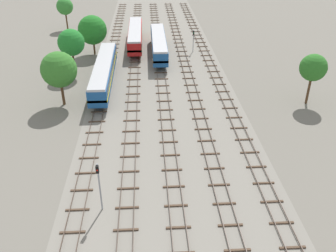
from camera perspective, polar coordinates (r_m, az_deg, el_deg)
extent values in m
plane|color=slate|center=(66.51, -1.03, 7.50)|extent=(480.00, 480.00, 0.00)
cube|color=gray|center=(66.51, -1.03, 7.51)|extent=(23.90, 176.00, 0.01)
cube|color=#47382D|center=(67.80, -10.20, 7.67)|extent=(0.07, 126.00, 0.15)
cube|color=#47382D|center=(67.64, -8.98, 7.73)|extent=(0.07, 126.00, 0.15)
cube|color=brown|center=(36.45, -14.76, -15.81)|extent=(2.40, 0.22, 0.14)
cube|color=brown|center=(38.56, -14.02, -12.62)|extent=(2.40, 0.22, 0.14)
cube|color=brown|center=(40.77, -13.37, -9.76)|extent=(2.40, 0.22, 0.14)
cube|color=brown|center=(43.08, -12.81, -7.20)|extent=(2.40, 0.22, 0.14)
cube|color=brown|center=(45.47, -12.30, -4.91)|extent=(2.40, 0.22, 0.14)
cube|color=brown|center=(47.93, -11.85, -2.85)|extent=(2.40, 0.22, 0.14)
cube|color=brown|center=(50.44, -11.45, -0.99)|extent=(2.40, 0.22, 0.14)
cube|color=brown|center=(53.01, -11.09, 0.69)|extent=(2.40, 0.22, 0.14)
cube|color=brown|center=(55.62, -10.76, 2.22)|extent=(2.40, 0.22, 0.14)
cube|color=brown|center=(58.27, -10.45, 3.60)|extent=(2.40, 0.22, 0.14)
cube|color=brown|center=(60.95, -10.18, 4.87)|extent=(2.40, 0.22, 0.14)
cube|color=brown|center=(63.66, -9.93, 6.03)|extent=(2.40, 0.22, 0.14)
cube|color=brown|center=(66.39, -9.69, 7.09)|extent=(2.40, 0.22, 0.14)
cube|color=brown|center=(69.15, -9.48, 8.07)|extent=(2.40, 0.22, 0.14)
cube|color=brown|center=(71.93, -9.28, 8.97)|extent=(2.40, 0.22, 0.14)
cube|color=brown|center=(74.72, -9.09, 9.81)|extent=(2.40, 0.22, 0.14)
cube|color=brown|center=(77.53, -8.92, 10.58)|extent=(2.40, 0.22, 0.14)
cube|color=brown|center=(80.35, -8.75, 11.30)|extent=(2.40, 0.22, 0.14)
cube|color=brown|center=(83.18, -8.60, 11.97)|extent=(2.40, 0.22, 0.14)
cube|color=brown|center=(86.03, -8.46, 12.60)|extent=(2.40, 0.22, 0.14)
cube|color=brown|center=(88.89, -8.33, 13.19)|extent=(2.40, 0.22, 0.14)
cube|color=brown|center=(91.75, -8.20, 13.74)|extent=(2.40, 0.22, 0.14)
cube|color=brown|center=(94.63, -8.08, 14.25)|extent=(2.40, 0.22, 0.14)
cube|color=brown|center=(97.51, -7.97, 14.74)|extent=(2.40, 0.22, 0.14)
cube|color=brown|center=(100.40, -7.86, 15.20)|extent=(2.40, 0.22, 0.14)
cube|color=brown|center=(103.29, -7.76, 15.63)|extent=(2.40, 0.22, 0.14)
cube|color=brown|center=(106.19, -7.66, 16.04)|extent=(2.40, 0.22, 0.14)
cube|color=brown|center=(109.10, -7.57, 16.43)|extent=(2.40, 0.22, 0.14)
cube|color=brown|center=(112.01, -7.49, 16.79)|extent=(2.40, 0.22, 0.14)
cube|color=brown|center=(114.92, -7.40, 17.14)|extent=(2.40, 0.22, 0.14)
cube|color=brown|center=(117.84, -7.32, 17.47)|extent=(2.40, 0.22, 0.14)
cube|color=brown|center=(120.77, -7.25, 17.79)|extent=(2.40, 0.22, 0.14)
cube|color=brown|center=(123.69, -7.18, 18.09)|extent=(2.40, 0.22, 0.14)
cube|color=brown|center=(126.62, -7.11, 18.37)|extent=(2.40, 0.22, 0.14)
cube|color=#47382D|center=(67.38, -5.96, 7.85)|extent=(0.07, 126.00, 0.15)
cube|color=#47382D|center=(67.33, -4.73, 7.89)|extent=(0.07, 126.00, 0.15)
cube|color=brown|center=(35.77, -6.62, -15.87)|extent=(2.40, 0.22, 0.14)
cube|color=brown|center=(37.91, -6.44, -12.61)|extent=(2.40, 0.22, 0.14)
cube|color=brown|center=(40.16, -6.27, -9.69)|extent=(2.40, 0.22, 0.14)
cube|color=brown|center=(42.50, -6.13, -7.10)|extent=(2.40, 0.22, 0.14)
cube|color=brown|center=(44.92, -6.01, -4.78)|extent=(2.40, 0.22, 0.14)
cube|color=brown|center=(47.41, -5.90, -2.70)|extent=(2.40, 0.22, 0.14)
cube|color=brown|center=(49.95, -5.80, -0.83)|extent=(2.40, 0.22, 0.14)
cube|color=brown|center=(52.54, -5.71, 0.86)|extent=(2.40, 0.22, 0.14)
cube|color=brown|center=(55.17, -5.63, 2.39)|extent=(2.40, 0.22, 0.14)
cube|color=brown|center=(57.84, -5.55, 3.78)|extent=(2.40, 0.22, 0.14)
cube|color=brown|center=(60.54, -5.49, 5.04)|extent=(2.40, 0.22, 0.14)
cube|color=brown|center=(63.27, -5.42, 6.20)|extent=(2.40, 0.22, 0.14)
cube|color=brown|center=(66.02, -5.37, 7.26)|extent=(2.40, 0.22, 0.14)
cube|color=brown|center=(68.79, -5.31, 8.24)|extent=(2.40, 0.22, 0.14)
cube|color=brown|center=(71.58, -5.27, 9.14)|extent=(2.40, 0.22, 0.14)
cube|color=brown|center=(74.39, -5.22, 9.97)|extent=(2.40, 0.22, 0.14)
cube|color=brown|center=(77.21, -5.18, 10.74)|extent=(2.40, 0.22, 0.14)
cube|color=brown|center=(80.04, -5.14, 11.46)|extent=(2.40, 0.22, 0.14)
cube|color=brown|center=(82.89, -5.10, 12.12)|extent=(2.40, 0.22, 0.14)
cube|color=brown|center=(85.74, -5.07, 12.75)|extent=(2.40, 0.22, 0.14)
cube|color=brown|center=(88.61, -5.03, 13.33)|extent=(2.40, 0.22, 0.14)
cube|color=brown|center=(91.48, -5.00, 13.88)|extent=(2.40, 0.22, 0.14)
cube|color=brown|center=(94.36, -4.97, 14.39)|extent=(2.40, 0.22, 0.14)
cube|color=brown|center=(97.25, -4.95, 14.87)|extent=(2.40, 0.22, 0.14)
cube|color=brown|center=(100.15, -4.92, 15.33)|extent=(2.40, 0.22, 0.14)
cube|color=brown|center=(103.05, -4.90, 15.76)|extent=(2.40, 0.22, 0.14)
cube|color=brown|center=(105.96, -4.87, 16.16)|extent=(2.40, 0.22, 0.14)
cube|color=brown|center=(108.87, -4.85, 16.55)|extent=(2.40, 0.22, 0.14)
cube|color=brown|center=(111.79, -4.83, 16.91)|extent=(2.40, 0.22, 0.14)
cube|color=brown|center=(114.71, -4.81, 17.25)|extent=(2.40, 0.22, 0.14)
cube|color=brown|center=(117.63, -4.79, 17.58)|extent=(2.40, 0.22, 0.14)
cube|color=brown|center=(120.56, -4.77, 17.90)|extent=(2.40, 0.22, 0.14)
cube|color=brown|center=(123.49, -4.75, 18.19)|extent=(2.40, 0.22, 0.14)
cube|color=brown|center=(126.43, -4.74, 18.48)|extent=(2.40, 0.22, 0.14)
cube|color=#47382D|center=(67.33, -1.69, 7.99)|extent=(0.07, 126.00, 0.15)
cube|color=#47382D|center=(67.38, -0.46, 8.02)|extent=(0.07, 126.00, 0.15)
cube|color=brown|center=(35.77, 1.66, -15.62)|extent=(2.40, 0.22, 0.14)
cube|color=brown|center=(37.91, 1.27, -12.37)|extent=(2.40, 0.22, 0.14)
cube|color=brown|center=(40.16, 0.93, -9.48)|extent=(2.40, 0.22, 0.14)
cube|color=brown|center=(42.50, 0.63, -6.89)|extent=(2.40, 0.22, 0.14)
cube|color=brown|center=(44.92, 0.36, -4.58)|extent=(2.40, 0.22, 0.14)
cube|color=brown|center=(47.41, 0.12, -2.51)|extent=(2.40, 0.22, 0.14)
cube|color=brown|center=(49.95, -0.09, -0.65)|extent=(2.40, 0.22, 0.14)
cube|color=brown|center=(52.54, -0.28, 1.03)|extent=(2.40, 0.22, 0.14)
cube|color=brown|center=(55.17, -0.46, 2.55)|extent=(2.40, 0.22, 0.14)
cube|color=brown|center=(57.84, -0.61, 3.93)|extent=(2.40, 0.22, 0.14)
cube|color=brown|center=(60.54, -0.76, 5.19)|extent=(2.40, 0.22, 0.14)
cube|color=brown|center=(63.27, -0.89, 6.34)|extent=(2.40, 0.22, 0.14)
cube|color=brown|center=(66.02, -1.01, 7.39)|extent=(2.40, 0.22, 0.14)
cube|color=brown|center=(68.79, -1.13, 8.36)|extent=(2.40, 0.22, 0.14)
cube|color=brown|center=(71.58, -1.23, 9.26)|extent=(2.40, 0.22, 0.14)
cube|color=brown|center=(74.39, -1.33, 10.09)|extent=(2.40, 0.22, 0.14)
cube|color=brown|center=(77.21, -1.42, 10.85)|extent=(2.40, 0.22, 0.14)
cube|color=brown|center=(80.04, -1.50, 11.57)|extent=(2.40, 0.22, 0.14)
cube|color=brown|center=(82.89, -1.58, 12.23)|extent=(2.40, 0.22, 0.14)
cube|color=brown|center=(85.74, -1.66, 12.85)|extent=(2.40, 0.22, 0.14)
cube|color=brown|center=(88.61, -1.73, 13.43)|extent=(2.40, 0.22, 0.14)
cube|color=brown|center=(91.48, -1.79, 13.97)|extent=(2.40, 0.22, 0.14)
cube|color=brown|center=(94.36, -1.86, 14.48)|extent=(2.40, 0.22, 0.14)
cube|color=brown|center=(97.25, -1.91, 14.96)|extent=(2.40, 0.22, 0.14)
cube|color=brown|center=(100.15, -1.97, 15.42)|extent=(2.40, 0.22, 0.14)
cube|color=brown|center=(103.05, -2.02, 15.84)|extent=(2.40, 0.22, 0.14)
cube|color=brown|center=(105.96, -2.07, 16.25)|extent=(2.40, 0.22, 0.14)
cube|color=brown|center=(108.87, -2.12, 16.63)|extent=(2.40, 0.22, 0.14)
cube|color=brown|center=(111.79, -2.16, 16.99)|extent=(2.40, 0.22, 0.14)
cube|color=brown|center=(114.71, -2.21, 17.33)|extent=(2.40, 0.22, 0.14)
cube|color=brown|center=(117.63, -2.25, 17.66)|extent=(2.40, 0.22, 0.14)
cube|color=brown|center=(120.56, -2.29, 17.97)|extent=(2.40, 0.22, 0.14)
cube|color=brown|center=(123.49, -2.32, 18.27)|extent=(2.40, 0.22, 0.14)
cube|color=brown|center=(126.43, -2.36, 18.55)|extent=(2.40, 0.22, 0.14)
cube|color=#47382D|center=(67.64, 2.57, 8.08)|extent=(0.07, 126.00, 0.15)
cube|color=#47382D|center=(67.80, 3.79, 8.09)|extent=(0.07, 126.00, 0.15)
cube|color=brown|center=(34.49, 10.84, -18.59)|extent=(2.40, 0.22, 0.14)
cube|color=brown|center=(36.45, 9.76, -15.08)|extent=(2.40, 0.22, 0.14)
cube|color=brown|center=(38.56, 8.82, -11.93)|extent=(2.40, 0.22, 0.14)
cube|color=brown|center=(40.77, 8.01, -9.12)|extent=(2.40, 0.22, 0.14)
cube|color=brown|center=(43.08, 7.29, -6.60)|extent=(2.40, 0.22, 0.14)
cube|color=brown|center=(45.47, 6.65, -4.34)|extent=(2.40, 0.22, 0.14)
cube|color=brown|center=(47.93, 6.07, -2.31)|extent=(2.40, 0.22, 0.14)
cube|color=brown|center=(50.44, 5.56, -0.48)|extent=(2.40, 0.22, 0.14)
cube|color=brown|center=(53.01, 5.10, 1.18)|extent=(2.40, 0.22, 0.14)
cube|color=brown|center=(55.62, 4.67, 2.68)|extent=(2.40, 0.22, 0.14)
cube|color=brown|center=(58.27, 4.29, 4.05)|extent=(2.40, 0.22, 0.14)
cube|color=brown|center=(60.95, 3.94, 5.29)|extent=(2.40, 0.22, 0.14)
cube|color=brown|center=(63.66, 3.61, 6.43)|extent=(2.40, 0.22, 0.14)
cube|color=brown|center=(66.39, 3.32, 7.48)|extent=(2.40, 0.22, 0.14)
cube|color=brown|center=(69.15, 3.04, 8.44)|extent=(2.40, 0.22, 0.14)
cube|color=brown|center=(71.93, 2.78, 9.33)|extent=(2.40, 0.22, 0.14)
cube|color=brown|center=(74.72, 2.55, 10.16)|extent=(2.40, 0.22, 0.14)
cube|color=brown|center=(77.53, 2.33, 10.92)|extent=(2.40, 0.22, 0.14)
cube|color=brown|center=(80.35, 2.12, 11.63)|extent=(2.40, 0.22, 0.14)
cube|color=brown|center=(83.18, 1.92, 12.29)|extent=(2.40, 0.22, 0.14)
cube|color=brown|center=(86.03, 1.74, 12.91)|extent=(2.40, 0.22, 0.14)
cube|color=brown|center=(88.89, 1.57, 13.49)|extent=(2.40, 0.22, 0.14)
cube|color=brown|center=(91.75, 1.41, 14.03)|extent=(2.40, 0.22, 0.14)
cube|color=brown|center=(94.63, 1.26, 14.54)|extent=(2.40, 0.22, 0.14)
cube|color=brown|center=(97.51, 1.11, 15.01)|extent=(2.40, 0.22, 0.14)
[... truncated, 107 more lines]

